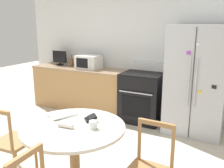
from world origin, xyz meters
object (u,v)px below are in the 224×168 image
dining_chair_left (12,142)px  wallet (91,118)px  oven_range (142,97)px  countertop_tv (60,57)px  candle_glass (93,125)px  refrigerator (196,80)px  counter_bottle (72,62)px  microwave (89,62)px

dining_chair_left → wallet: size_ratio=5.17×
dining_chair_left → oven_range: bearing=68.5°
countertop_tv → candle_glass: countertop_tv is taller
refrigerator → countertop_tv: refrigerator is taller
candle_glass → wallet: bearing=129.1°
dining_chair_left → counter_bottle: bearing=106.4°
refrigerator → countertop_tv: (-2.96, 0.14, 0.17)m
counter_bottle → dining_chair_left: bearing=-69.5°
microwave → candle_glass: size_ratio=5.38×
refrigerator → counter_bottle: 2.64m
countertop_tv → wallet: (2.17, -2.15, -0.28)m
countertop_tv → candle_glass: bearing=-45.1°
oven_range → microwave: size_ratio=2.31×
microwave → candle_glass: bearing=-56.3°
wallet → refrigerator: bearing=68.5°
microwave → candle_glass: microwave is taller
microwave → candle_glass: (1.50, -2.24, -0.24)m
refrigerator → wallet: 2.16m
refrigerator → oven_range: bearing=176.7°
dining_chair_left → refrigerator: bearing=49.8°
microwave → dining_chair_left: 2.53m
refrigerator → wallet: bearing=-111.5°
microwave → wallet: 2.50m
candle_glass → wallet: 0.21m
refrigerator → dining_chair_left: bearing=-126.1°
counter_bottle → dining_chair_left: size_ratio=0.28×
countertop_tv → wallet: countertop_tv is taller
microwave → dining_chair_left: bearing=-79.5°
candle_glass → counter_bottle: bearing=130.5°
countertop_tv → counter_bottle: 0.34m
microwave → oven_range: bearing=-1.0°
oven_range → candle_glass: bearing=-82.3°
refrigerator → microwave: 2.16m
counter_bottle → countertop_tv: bearing=180.0°
countertop_tv → dining_chair_left: countertop_tv is taller
oven_range → counter_bottle: bearing=177.0°
refrigerator → countertop_tv: size_ratio=5.21×
refrigerator → microwave: bearing=178.0°
dining_chair_left → wallet: 1.04m
refrigerator → dining_chair_left: 2.93m
microwave → dining_chair_left: microwave is taller
oven_range → countertop_tv: countertop_tv is taller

